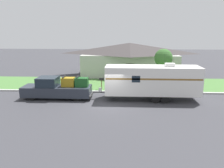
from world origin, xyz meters
TOP-DOWN VIEW (x-y plane):
  - ground_plane at (0.00, 0.00)m, footprint 120.00×120.00m
  - curb_strip at (0.00, 3.75)m, footprint 80.00×0.30m
  - lawn_strip at (0.00, 7.40)m, footprint 80.00×7.00m
  - house_across_street at (2.08, 13.28)m, footprint 13.89×6.74m
  - pickup_truck at (-4.78, 1.56)m, footprint 6.33×1.94m
  - travel_trailer at (3.81, 1.55)m, footprint 9.38×2.28m
  - mailbox at (-1.04, 4.80)m, footprint 0.48×0.20m
  - tree_in_yard at (5.82, 7.80)m, footprint 2.07×2.07m

SIDE VIEW (x-z plane):
  - ground_plane at x=0.00m, z-range 0.00..0.00m
  - lawn_strip at x=0.00m, z-range 0.00..0.03m
  - curb_strip at x=0.00m, z-range 0.00..0.14m
  - pickup_truck at x=-4.78m, z-range -0.13..1.93m
  - mailbox at x=-1.04m, z-range 0.34..1.60m
  - travel_trailer at x=3.81m, z-range 0.14..3.45m
  - house_across_street at x=2.08m, z-range 0.08..4.57m
  - tree_in_yard at x=5.82m, z-range 0.98..5.08m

